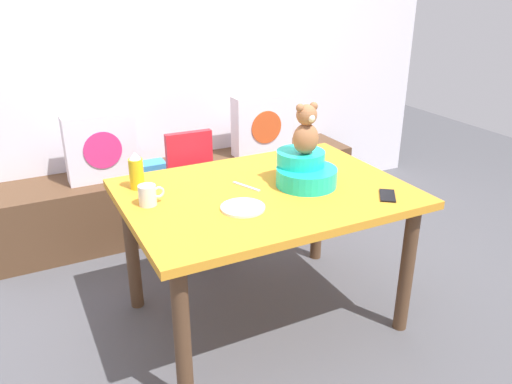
# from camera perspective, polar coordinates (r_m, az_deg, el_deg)

# --- Properties ---
(ground_plane) EXTENTS (8.00, 8.00, 0.00)m
(ground_plane) POSITION_cam_1_polar(r_m,az_deg,el_deg) (2.87, 0.92, -13.48)
(ground_plane) COLOR #4C4C51
(back_wall) EXTENTS (4.40, 0.10, 2.60)m
(back_wall) POSITION_cam_1_polar(r_m,az_deg,el_deg) (3.74, -10.23, 16.44)
(back_wall) COLOR silver
(back_wall) RESTS_ON ground_plane
(window_bench) EXTENTS (2.60, 0.44, 0.46)m
(window_bench) POSITION_cam_1_polar(r_m,az_deg,el_deg) (3.76, -7.87, -0.32)
(window_bench) COLOR brown
(window_bench) RESTS_ON ground_plane
(pillow_floral_left) EXTENTS (0.44, 0.15, 0.44)m
(pillow_floral_left) POSITION_cam_1_polar(r_m,az_deg,el_deg) (3.46, -16.80, 4.77)
(pillow_floral_left) COLOR silver
(pillow_floral_left) RESTS_ON window_bench
(pillow_floral_right) EXTENTS (0.44, 0.15, 0.44)m
(pillow_floral_right) POSITION_cam_1_polar(r_m,az_deg,el_deg) (3.82, 0.66, 7.43)
(pillow_floral_right) COLOR silver
(pillow_floral_right) RESTS_ON window_bench
(book_stack) EXTENTS (0.20, 0.14, 0.06)m
(book_stack) POSITION_cam_1_polar(r_m,az_deg,el_deg) (3.61, -11.60, 2.79)
(book_stack) COLOR #3589C7
(book_stack) RESTS_ON window_bench
(dining_table) EXTENTS (1.35, 0.99, 0.74)m
(dining_table) POSITION_cam_1_polar(r_m,az_deg,el_deg) (2.54, 1.01, -1.73)
(dining_table) COLOR orange
(dining_table) RESTS_ON ground_plane
(highchair) EXTENTS (0.34, 0.45, 0.79)m
(highchair) POSITION_cam_1_polar(r_m,az_deg,el_deg) (3.25, -6.59, 1.46)
(highchair) COLOR red
(highchair) RESTS_ON ground_plane
(infant_seat_teal) EXTENTS (0.30, 0.33, 0.16)m
(infant_seat_teal) POSITION_cam_1_polar(r_m,az_deg,el_deg) (2.56, 5.38, 2.39)
(infant_seat_teal) COLOR #19C6AB
(infant_seat_teal) RESTS_ON dining_table
(teddy_bear) EXTENTS (0.13, 0.12, 0.25)m
(teddy_bear) POSITION_cam_1_polar(r_m,az_deg,el_deg) (2.49, 5.56, 6.82)
(teddy_bear) COLOR #9C6540
(teddy_bear) RESTS_ON infant_seat_teal
(ketchup_bottle) EXTENTS (0.07, 0.07, 0.18)m
(ketchup_bottle) POSITION_cam_1_polar(r_m,az_deg,el_deg) (2.56, -13.10, 2.23)
(ketchup_bottle) COLOR gold
(ketchup_bottle) RESTS_ON dining_table
(coffee_mug) EXTENTS (0.12, 0.08, 0.09)m
(coffee_mug) POSITION_cam_1_polar(r_m,az_deg,el_deg) (2.37, -11.84, -0.33)
(coffee_mug) COLOR silver
(coffee_mug) RESTS_ON dining_table
(dinner_plate_near) EXTENTS (0.20, 0.20, 0.01)m
(dinner_plate_near) POSITION_cam_1_polar(r_m,az_deg,el_deg) (2.30, -1.46, -1.73)
(dinner_plate_near) COLOR white
(dinner_plate_near) RESTS_ON dining_table
(cell_phone) EXTENTS (0.14, 0.16, 0.01)m
(cell_phone) POSITION_cam_1_polar(r_m,az_deg,el_deg) (2.51, 14.32, -0.38)
(cell_phone) COLOR black
(cell_phone) RESTS_ON dining_table
(table_fork) EXTENTS (0.08, 0.16, 0.01)m
(table_fork) POSITION_cam_1_polar(r_m,az_deg,el_deg) (2.53, -1.09, 0.62)
(table_fork) COLOR silver
(table_fork) RESTS_ON dining_table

